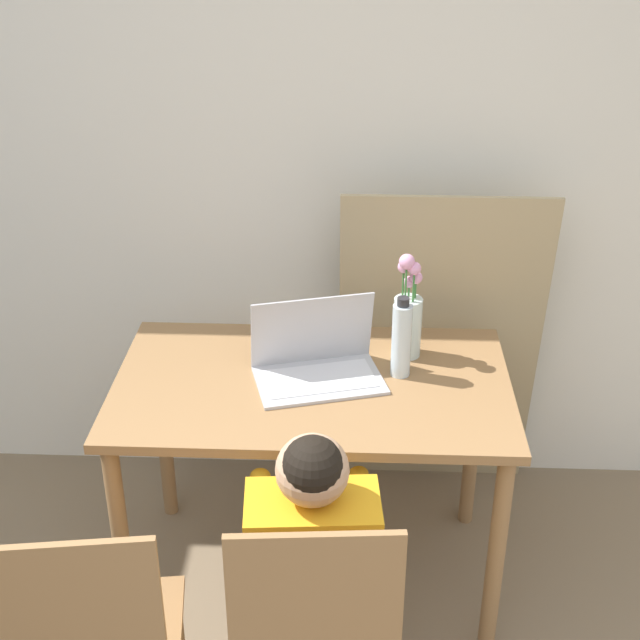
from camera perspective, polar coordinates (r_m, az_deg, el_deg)
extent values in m
cube|color=white|center=(3.03, -3.22, 10.64)|extent=(6.40, 0.05, 2.50)
cube|color=olive|center=(2.64, -0.50, -4.20)|extent=(1.17, 0.70, 0.03)
cylinder|color=olive|center=(2.71, -12.56, -14.01)|extent=(0.05, 0.05, 0.72)
cylinder|color=olive|center=(2.66, 11.18, -14.76)|extent=(0.05, 0.05, 0.72)
cylinder|color=olive|center=(3.17, -9.99, -6.86)|extent=(0.05, 0.05, 0.72)
cylinder|color=olive|center=(3.12, 9.76, -7.36)|extent=(0.05, 0.05, 0.72)
cube|color=olive|center=(2.34, -0.44, -19.40)|extent=(0.43, 0.43, 0.02)
cube|color=olive|center=(2.03, -0.31, -18.59)|extent=(0.38, 0.05, 0.47)
cylinder|color=olive|center=(2.63, 3.41, -19.74)|extent=(0.04, 0.04, 0.41)
cube|color=olive|center=(2.08, -15.39, -18.54)|extent=(0.38, 0.07, 0.47)
cube|color=orange|center=(2.19, -0.46, -15.58)|extent=(0.32, 0.20, 0.41)
sphere|color=tan|center=(2.01, -0.50, -9.59)|extent=(0.17, 0.17, 0.17)
sphere|color=black|center=(1.98, -0.49, -9.37)|extent=(0.14, 0.14, 0.14)
cylinder|color=#4C4742|center=(2.43, 1.18, -16.55)|extent=(0.11, 0.29, 0.09)
cylinder|color=#4C4742|center=(2.43, -2.26, -16.62)|extent=(0.11, 0.29, 0.09)
cylinder|color=#4C4742|center=(2.69, 0.97, -17.95)|extent=(0.08, 0.08, 0.43)
cylinder|color=#4C4742|center=(2.69, -2.17, -18.02)|extent=(0.08, 0.08, 0.43)
cylinder|color=orange|center=(2.34, 2.69, -11.61)|extent=(0.07, 0.24, 0.06)
cylinder|color=orange|center=(2.34, -3.91, -11.74)|extent=(0.07, 0.24, 0.06)
cube|color=#B2B2B7|center=(2.63, -0.05, -3.89)|extent=(0.42, 0.32, 0.01)
cube|color=silver|center=(2.62, -0.05, -3.78)|extent=(0.36, 0.24, 0.00)
cube|color=#B2B2B7|center=(2.65, -0.51, -0.65)|extent=(0.37, 0.14, 0.23)
cube|color=black|center=(2.65, -0.53, -0.60)|extent=(0.33, 0.13, 0.20)
cylinder|color=silver|center=(2.74, 5.61, -0.45)|extent=(0.09, 0.09, 0.19)
cylinder|color=#3D7A38|center=(2.72, 6.05, 0.60)|extent=(0.01, 0.01, 0.22)
sphere|color=#EA9EC6|center=(2.67, 6.17, 2.72)|extent=(0.04, 0.04, 0.04)
cylinder|color=#3D7A38|center=(2.73, 5.63, 0.54)|extent=(0.01, 0.01, 0.20)
sphere|color=#EA9EC6|center=(2.69, 5.73, 2.45)|extent=(0.04, 0.04, 0.04)
cylinder|color=#3D7A38|center=(2.71, 5.27, 0.93)|extent=(0.01, 0.01, 0.26)
sphere|color=#EA9EC6|center=(2.65, 5.39, 3.40)|extent=(0.04, 0.04, 0.04)
cylinder|color=#3D7A38|center=(2.68, 5.45, 0.97)|extent=(0.01, 0.01, 0.28)
sphere|color=#EA9EC6|center=(2.62, 5.59, 3.73)|extent=(0.05, 0.05, 0.05)
cylinder|color=#3D7A38|center=(2.69, 5.93, 0.76)|extent=(0.01, 0.01, 0.26)
sphere|color=#EA9EC6|center=(2.63, 6.07, 3.30)|extent=(0.04, 0.04, 0.04)
cylinder|color=silver|center=(2.62, 5.23, -1.32)|extent=(0.06, 0.06, 0.23)
cylinder|color=#262628|center=(2.56, 5.35, 1.17)|extent=(0.04, 0.04, 0.03)
cube|color=tan|center=(3.16, 7.60, -1.83)|extent=(0.70, 0.18, 1.19)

